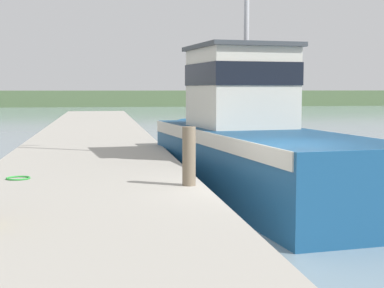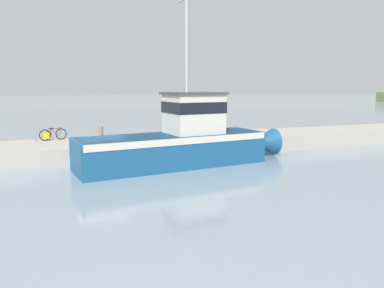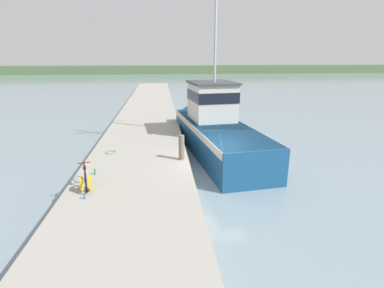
# 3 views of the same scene
# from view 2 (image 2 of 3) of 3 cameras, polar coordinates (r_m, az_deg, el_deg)

# --- Properties ---
(ground_plane) EXTENTS (320.00, 320.00, 0.00)m
(ground_plane) POSITION_cam_2_polar(r_m,az_deg,el_deg) (20.78, -13.79, -3.66)
(ground_plane) COLOR gray
(dock_pier) EXTENTS (4.71, 80.00, 0.94)m
(dock_pier) POSITION_cam_2_polar(r_m,az_deg,el_deg) (24.30, -14.86, -0.76)
(dock_pier) COLOR #A39E93
(dock_pier) RESTS_ON ground_plane
(fishing_boat_main) EXTENTS (4.35, 12.59, 10.63)m
(fishing_boat_main) POSITION_cam_2_polar(r_m,az_deg,el_deg) (20.90, -1.39, 0.67)
(fishing_boat_main) COLOR navy
(fishing_boat_main) RESTS_ON ground_plane
(bicycle_touring) EXTENTS (0.68, 1.70, 0.79)m
(bicycle_touring) POSITION_cam_2_polar(r_m,az_deg,el_deg) (25.68, -20.72, 1.34)
(bicycle_touring) COLOR black
(bicycle_touring) RESTS_ON dock_pier
(mooring_post) EXTENTS (0.26, 0.26, 1.16)m
(mooring_post) POSITION_cam_2_polar(r_m,az_deg,el_deg) (22.18, -13.69, 1.12)
(mooring_post) COLOR #756651
(mooring_post) RESTS_ON dock_pier
(hose_coil) EXTENTS (0.50, 0.50, 0.04)m
(hose_coil) POSITION_cam_2_polar(r_m,az_deg,el_deg) (25.81, -11.52, 1.01)
(hose_coil) COLOR green
(hose_coil) RESTS_ON dock_pier
(water_bottle_by_bike) EXTENTS (0.06, 0.06, 0.20)m
(water_bottle_by_bike) POSITION_cam_2_polar(r_m,az_deg,el_deg) (25.60, -22.70, 0.61)
(water_bottle_by_bike) COLOR blue
(water_bottle_by_bike) RESTS_ON dock_pier
(water_bottle_on_curb) EXTENTS (0.08, 0.08, 0.25)m
(water_bottle_on_curb) POSITION_cam_2_polar(r_m,az_deg,el_deg) (25.69, -17.85, 0.95)
(water_bottle_on_curb) COLOR green
(water_bottle_on_curb) RESTS_ON dock_pier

